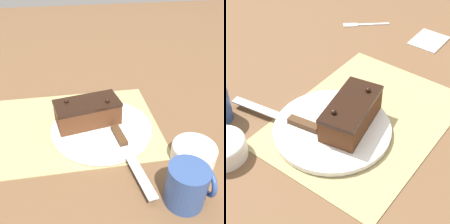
{
  "view_description": "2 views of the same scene",
  "coord_description": "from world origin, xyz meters",
  "views": [
    {
      "loc": [
        0.01,
        -0.58,
        0.44
      ],
      "look_at": [
        0.11,
        0.0,
        0.03
      ],
      "focal_mm": 42.0,
      "sensor_mm": 36.0,
      "label": 1
    },
    {
      "loc": [
        0.55,
        0.33,
        0.6
      ],
      "look_at": [
        0.06,
        -0.03,
        0.05
      ],
      "focal_mm": 60.0,
      "sensor_mm": 36.0,
      "label": 2
    }
  ],
  "objects": [
    {
      "name": "ground_plane",
      "position": [
        0.0,
        0.0,
        0.0
      ],
      "size": [
        3.0,
        3.0,
        0.0
      ],
      "primitive_type": "plane",
      "color": "brown"
    },
    {
      "name": "placemat_woven",
      "position": [
        0.0,
        0.0,
        0.0
      ],
      "size": [
        0.46,
        0.34,
        0.0
      ],
      "primitive_type": "cube",
      "color": "tan",
      "rests_on": "ground_plane"
    },
    {
      "name": "cake_plate",
      "position": [
        0.08,
        -0.04,
        0.01
      ],
      "size": [
        0.26,
        0.26,
        0.01
      ],
      "color": "white",
      "rests_on": "placemat_woven"
    },
    {
      "name": "chocolate_cake",
      "position": [
        0.04,
        -0.01,
        0.05
      ],
      "size": [
        0.18,
        0.11,
        0.07
      ],
      "rotation": [
        0.0,
        0.0,
        0.19
      ],
      "color": "#512D19",
      "rests_on": "cake_plate"
    },
    {
      "name": "serving_knife",
      "position": [
        0.12,
        -0.13,
        0.02
      ],
      "size": [
        0.06,
        0.24,
        0.01
      ],
      "rotation": [
        0.0,
        0.0,
        3.29
      ],
      "color": "#472D19",
      "rests_on": "cake_plate"
    },
    {
      "name": "small_bowl",
      "position": [
        0.27,
        -0.18,
        0.02
      ],
      "size": [
        0.1,
        0.1,
        0.05
      ],
      "color": "white",
      "rests_on": "ground_plane"
    },
    {
      "name": "coffee_mug",
      "position": [
        0.21,
        -0.28,
        0.04
      ],
      "size": [
        0.09,
        0.08,
        0.09
      ],
      "color": "navy",
      "rests_on": "ground_plane"
    }
  ]
}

